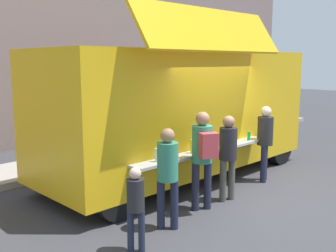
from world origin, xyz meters
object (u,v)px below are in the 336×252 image
object	(u,v)px
food_truck_main	(181,109)
customer_rear_waiting	(168,170)
trash_bin	(215,123)
customer_extra_browsing	(265,137)
child_near_queue	(136,202)
customer_mid_with_backpack	(203,151)
customer_front_ordering	(228,150)

from	to	relation	value
food_truck_main	customer_rear_waiting	size ratio (longest dim) A/B	4.13
customer_rear_waiting	food_truck_main	bearing A→B (deg)	-0.49
food_truck_main	trash_bin	bearing A→B (deg)	29.56
trash_bin	customer_extra_browsing	size ratio (longest dim) A/B	0.59
food_truck_main	customer_rear_waiting	world-z (taller)	food_truck_main
food_truck_main	trash_bin	xyz separation A→B (m)	(4.25, 2.32, -1.06)
child_near_queue	trash_bin	bearing A→B (deg)	-2.84
trash_bin	customer_extra_browsing	bearing A→B (deg)	-129.98
customer_mid_with_backpack	food_truck_main	bearing A→B (deg)	-10.25
food_truck_main	customer_front_ordering	distance (m)	1.92
customer_mid_with_backpack	customer_rear_waiting	xyz separation A→B (m)	(-0.99, -0.11, -0.12)
customer_front_ordering	customer_extra_browsing	size ratio (longest dim) A/B	0.98
customer_front_ordering	customer_extra_browsing	bearing A→B (deg)	-72.11
customer_mid_with_backpack	customer_rear_waiting	size ratio (longest dim) A/B	1.09
customer_mid_with_backpack	trash_bin	bearing A→B (deg)	-27.14
food_truck_main	customer_front_ordering	bearing A→B (deg)	-107.68
food_truck_main	customer_extra_browsing	bearing A→B (deg)	-56.84
child_near_queue	customer_front_ordering	bearing A→B (deg)	-26.52
trash_bin	customer_mid_with_backpack	bearing A→B (deg)	-143.98
food_truck_main	trash_bin	world-z (taller)	food_truck_main
trash_bin	customer_front_ordering	size ratio (longest dim) A/B	0.60
trash_bin	customer_front_ordering	xyz separation A→B (m)	(-4.84, -4.05, 0.48)
customer_mid_with_backpack	child_near_queue	distance (m)	1.89
trash_bin	food_truck_main	bearing A→B (deg)	-151.39
customer_rear_waiting	customer_extra_browsing	xyz separation A→B (m)	(3.27, 0.25, 0.03)
food_truck_main	child_near_queue	bearing A→B (deg)	-145.92
food_truck_main	child_near_queue	distance (m)	3.82
food_truck_main	customer_mid_with_backpack	xyz separation A→B (m)	(-1.30, -1.72, -0.48)
customer_extra_browsing	child_near_queue	distance (m)	4.15
child_near_queue	customer_rear_waiting	bearing A→B (deg)	-19.10
customer_mid_with_backpack	customer_rear_waiting	distance (m)	1.00
customer_extra_browsing	child_near_queue	xyz separation A→B (m)	(-4.11, -0.47, -0.27)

